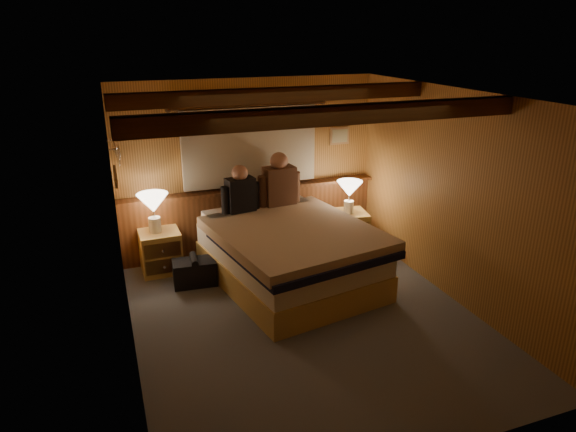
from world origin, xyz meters
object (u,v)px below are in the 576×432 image
duffel_bag (195,272)px  lamp_left (153,205)px  bed (290,253)px  person_left (240,193)px  nightstand_right (347,232)px  person_right (279,183)px  nightstand_left (161,252)px  lamp_right (349,191)px

duffel_bag → lamp_left: bearing=130.4°
bed → person_left: person_left is taller
duffel_bag → nightstand_right: bearing=11.5°
lamp_left → person_right: (1.66, -0.06, 0.14)m
nightstand_left → lamp_right: (2.56, -0.25, 0.63)m
nightstand_left → person_left: person_left is taller
person_left → person_right: size_ratio=0.87×
person_right → nightstand_left: bearing=172.9°
nightstand_right → duffel_bag: bearing=-163.9°
person_right → lamp_right: bearing=-18.6°
nightstand_left → person_left: size_ratio=0.86×
person_right → duffel_bag: person_right is taller
lamp_right → person_right: 0.98m
lamp_right → person_left: bearing=175.5°
person_left → duffel_bag: person_left is taller
bed → person_right: (0.16, 0.83, 0.66)m
lamp_left → person_right: 1.66m
duffel_bag → lamp_right: bearing=10.9°
lamp_left → person_right: person_right is taller
person_left → duffel_bag: 1.16m
bed → lamp_right: lamp_right is taller
nightstand_left → duffel_bag: size_ratio=1.01×
nightstand_left → lamp_right: size_ratio=1.20×
bed → lamp_right: size_ratio=5.38×
lamp_right → person_left: (-1.51, 0.12, 0.10)m
lamp_right → duffel_bag: lamp_right is taller
nightstand_left → person_right: 1.79m
nightstand_left → lamp_right: lamp_right is taller
person_right → nightstand_right: bearing=-17.2°
nightstand_right → person_left: 1.68m
nightstand_left → nightstand_right: (2.56, -0.23, 0.01)m
person_right → duffel_bag: (-1.28, -0.47, -0.88)m
lamp_left → duffel_bag: size_ratio=0.93×
lamp_left → duffel_bag: lamp_left is taller
nightstand_left → bed: bearing=-32.1°
nightstand_right → person_left: person_left is taller
lamp_left → bed: bearing=-30.6°
nightstand_left → person_left: (1.05, -0.14, 0.73)m
nightstand_left → lamp_right: bearing=-7.0°
nightstand_left → duffel_bag: 0.62m
lamp_left → person_left: 1.11m
bed → person_right: 1.07m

